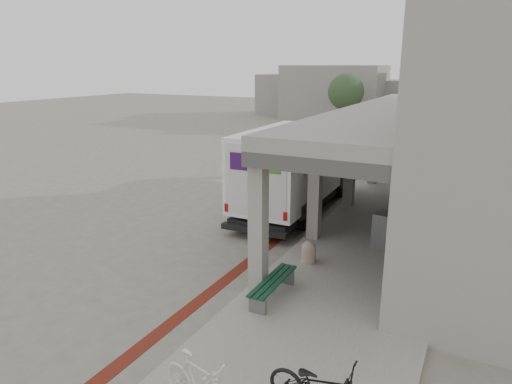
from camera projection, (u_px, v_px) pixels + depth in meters
The scene contains 12 objects.
ground at pixel (249, 235), 15.37m from camera, with size 120.00×120.00×0.00m, color #6C675C.
bike_lane_stripe at pixel (299, 222), 16.64m from camera, with size 0.35×40.00×0.01m, color maroon.
sidewalk at pixel (368, 255), 13.60m from camera, with size 4.40×28.00×0.12m, color gray.
transit_building at pixel (491, 131), 15.32m from camera, with size 7.60×17.00×7.00m.
distant_backdrop at pixel (388, 94), 46.67m from camera, with size 28.00×10.00×6.50m.
tree_left at pixel (346, 92), 40.72m from camera, with size 3.20×3.20×4.80m.
tree_mid at pixel (432, 93), 39.37m from camera, with size 3.20×3.20×4.80m.
fedex_truck at pixel (296, 167), 17.60m from camera, with size 2.53×7.73×3.28m.
bench at pixel (273, 285), 10.93m from camera, with size 0.43×1.97×0.46m.
bollard_near at pixel (309, 252), 12.91m from camera, with size 0.42×0.42×0.63m.
bollard_far at pixel (386, 226), 15.05m from camera, with size 0.37×0.37×0.55m.
utility_cabinet at pixel (384, 231), 13.81m from camera, with size 0.51×0.68×1.13m, color slate.
Camera 1 is at (6.75, -12.73, 5.53)m, focal length 32.00 mm.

